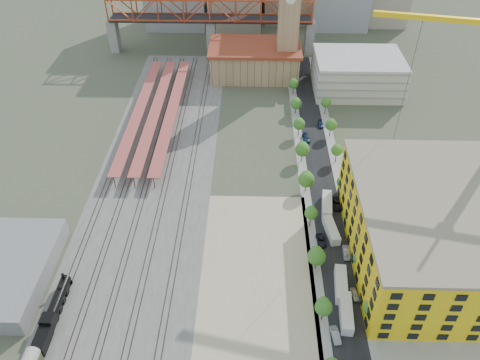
{
  "coord_description": "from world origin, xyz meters",
  "views": [
    {
      "loc": [
        -6.3,
        -102.82,
        91.3
      ],
      "look_at": [
        -8.95,
        -2.59,
        10.0
      ],
      "focal_mm": 35.0,
      "sensor_mm": 36.0,
      "label": 1
    }
  ],
  "objects_px": {
    "site_trailer_c": "(331,230)",
    "site_trailer_a": "(346,313)",
    "clock_tower": "(289,9)",
    "site_trailer_b": "(341,284)",
    "construction_building": "(445,230)",
    "locomotive": "(54,311)",
    "site_trailer_d": "(327,205)"
  },
  "relations": [
    {
      "from": "site_trailer_c",
      "to": "site_trailer_a",
      "type": "bearing_deg",
      "value": -98.79
    },
    {
      "from": "clock_tower",
      "to": "site_trailer_b",
      "type": "bearing_deg",
      "value": -85.88
    },
    {
      "from": "locomotive",
      "to": "site_trailer_c",
      "type": "xyz_separation_m",
      "value": [
        66.0,
        27.93,
        -0.67
      ]
    },
    {
      "from": "construction_building",
      "to": "site_trailer_d",
      "type": "bearing_deg",
      "value": 146.16
    },
    {
      "from": "construction_building",
      "to": "site_trailer_a",
      "type": "height_order",
      "value": "construction_building"
    },
    {
      "from": "site_trailer_c",
      "to": "site_trailer_b",
      "type": "bearing_deg",
      "value": -98.79
    },
    {
      "from": "clock_tower",
      "to": "site_trailer_b",
      "type": "xyz_separation_m",
      "value": [
        8.0,
        -111.09,
        -27.29
      ]
    },
    {
      "from": "site_trailer_b",
      "to": "site_trailer_c",
      "type": "bearing_deg",
      "value": 95.02
    },
    {
      "from": "construction_building",
      "to": "site_trailer_a",
      "type": "relative_size",
      "value": 4.96
    },
    {
      "from": "site_trailer_c",
      "to": "site_trailer_d",
      "type": "height_order",
      "value": "site_trailer_d"
    },
    {
      "from": "clock_tower",
      "to": "locomotive",
      "type": "bearing_deg",
      "value": -115.67
    },
    {
      "from": "site_trailer_a",
      "to": "site_trailer_c",
      "type": "relative_size",
      "value": 1.07
    },
    {
      "from": "construction_building",
      "to": "site_trailer_a",
      "type": "xyz_separation_m",
      "value": [
        -26.0,
        -19.16,
        -8.01
      ]
    },
    {
      "from": "clock_tower",
      "to": "construction_building",
      "type": "height_order",
      "value": "clock_tower"
    },
    {
      "from": "site_trailer_c",
      "to": "locomotive",
      "type": "bearing_deg",
      "value": -165.86
    },
    {
      "from": "site_trailer_c",
      "to": "construction_building",
      "type": "bearing_deg",
      "value": -24.37
    },
    {
      "from": "clock_tower",
      "to": "site_trailer_a",
      "type": "bearing_deg",
      "value": -86.16
    },
    {
      "from": "site_trailer_d",
      "to": "site_trailer_a",
      "type": "bearing_deg",
      "value": -83.58
    },
    {
      "from": "clock_tower",
      "to": "locomotive",
      "type": "distance_m",
      "value": 136.53
    },
    {
      "from": "site_trailer_b",
      "to": "site_trailer_a",
      "type": "bearing_deg",
      "value": -84.98
    },
    {
      "from": "clock_tower",
      "to": "site_trailer_c",
      "type": "xyz_separation_m",
      "value": [
        8.0,
        -92.74,
        -27.39
      ]
    },
    {
      "from": "clock_tower",
      "to": "locomotive",
      "type": "height_order",
      "value": "clock_tower"
    },
    {
      "from": "site_trailer_d",
      "to": "construction_building",
      "type": "bearing_deg",
      "value": -27.42
    },
    {
      "from": "clock_tower",
      "to": "site_trailer_a",
      "type": "distance_m",
      "value": 122.5
    },
    {
      "from": "site_trailer_a",
      "to": "site_trailer_b",
      "type": "distance_m",
      "value": 8.06
    },
    {
      "from": "site_trailer_b",
      "to": "site_trailer_d",
      "type": "bearing_deg",
      "value": 95.02
    },
    {
      "from": "clock_tower",
      "to": "site_trailer_a",
      "type": "height_order",
      "value": "clock_tower"
    },
    {
      "from": "site_trailer_c",
      "to": "site_trailer_d",
      "type": "bearing_deg",
      "value": 81.21
    },
    {
      "from": "site_trailer_b",
      "to": "site_trailer_d",
      "type": "relative_size",
      "value": 1.02
    },
    {
      "from": "locomotive",
      "to": "site_trailer_a",
      "type": "relative_size",
      "value": 2.07
    },
    {
      "from": "site_trailer_a",
      "to": "site_trailer_c",
      "type": "distance_m",
      "value": 26.41
    },
    {
      "from": "construction_building",
      "to": "site_trailer_b",
      "type": "xyz_separation_m",
      "value": [
        -26.0,
        -11.1,
        -8.0
      ]
    }
  ]
}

